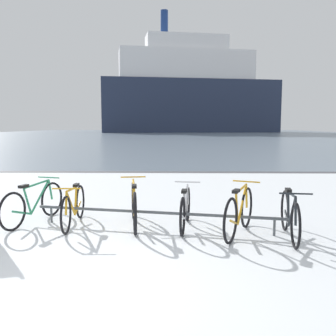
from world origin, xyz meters
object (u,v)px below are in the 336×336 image
object	(u,v)px
bicycle_2	(134,205)
ferry_ship	(189,93)
bicycle_1	(74,206)
bicycle_3	(185,209)
bicycle_0	(34,203)
bicycle_4	(239,212)
bicycle_5	(290,216)

from	to	relation	value
bicycle_2	ferry_ship	size ratio (longest dim) A/B	0.04
bicycle_1	bicycle_3	bearing A→B (deg)	-3.84
bicycle_0	bicycle_1	world-z (taller)	bicycle_0
bicycle_2	bicycle_4	size ratio (longest dim) A/B	1.12
bicycle_5	bicycle_4	bearing A→B (deg)	165.54
bicycle_3	bicycle_4	distance (m)	0.93
bicycle_2	bicycle_5	bearing A→B (deg)	-15.47
bicycle_4	bicycle_5	size ratio (longest dim) A/B	0.95
bicycle_0	bicycle_4	bearing A→B (deg)	-10.79
bicycle_2	bicycle_4	world-z (taller)	bicycle_4
bicycle_1	bicycle_2	bearing A→B (deg)	-0.72
ferry_ship	bicycle_0	bearing A→B (deg)	-94.06
bicycle_0	bicycle_1	xyz separation A→B (m)	(0.76, -0.17, -0.01)
bicycle_4	ferry_ship	bearing A→B (deg)	88.44
bicycle_1	bicycle_2	xyz separation A→B (m)	(1.06, -0.01, 0.03)
bicycle_2	bicycle_3	distance (m)	0.90
ferry_ship	bicycle_2	bearing A→B (deg)	-92.78
bicycle_3	bicycle_4	xyz separation A→B (m)	(0.85, -0.38, 0.03)
bicycle_4	ferry_ship	world-z (taller)	ferry_ship
bicycle_0	bicycle_3	bearing A→B (deg)	-6.34
bicycle_2	bicycle_4	distance (m)	1.81
bicycle_5	bicycle_2	bearing A→B (deg)	164.53
bicycle_1	bicycle_3	xyz separation A→B (m)	(1.95, -0.13, -0.00)
bicycle_5	ferry_ship	bearing A→B (deg)	88.96
bicycle_1	ferry_ship	size ratio (longest dim) A/B	0.04
bicycle_3	bicycle_4	size ratio (longest dim) A/B	1.02
bicycle_0	bicycle_2	world-z (taller)	bicycle_2
bicycle_0	bicycle_3	world-z (taller)	bicycle_0
bicycle_0	bicycle_2	bearing A→B (deg)	-5.75
bicycle_3	ferry_ship	size ratio (longest dim) A/B	0.04
bicycle_0	bicycle_5	xyz separation A→B (m)	(4.31, -0.87, 0.01)
bicycle_0	ferry_ship	size ratio (longest dim) A/B	0.04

